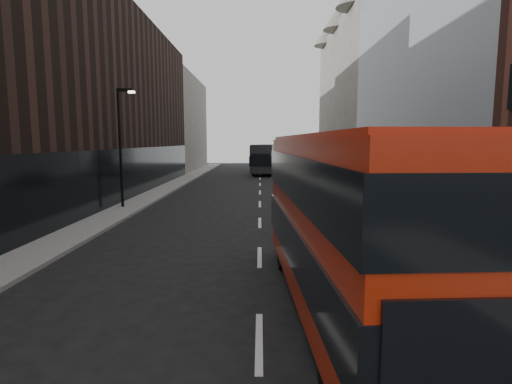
{
  "coord_description": "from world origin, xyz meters",
  "views": [
    {
      "loc": [
        0.02,
        -5.73,
        4.07
      ],
      "look_at": [
        -0.11,
        6.62,
        2.5
      ],
      "focal_mm": 28.0,
      "sensor_mm": 36.0,
      "label": 1
    }
  ],
  "objects_px": {
    "car_b": "(326,197)",
    "car_c": "(296,179)",
    "car_a": "(323,200)",
    "red_bus": "(343,216)",
    "street_lamp": "(121,140)",
    "grey_bus": "(266,158)"
  },
  "relations": [
    {
      "from": "red_bus",
      "to": "car_b",
      "type": "xyz_separation_m",
      "value": [
        2.0,
        14.54,
        -1.56
      ]
    },
    {
      "from": "red_bus",
      "to": "car_a",
      "type": "relative_size",
      "value": 2.58
    },
    {
      "from": "street_lamp",
      "to": "red_bus",
      "type": "xyz_separation_m",
      "value": [
        10.19,
        -14.54,
        -1.84
      ]
    },
    {
      "from": "red_bus",
      "to": "car_c",
      "type": "xyz_separation_m",
      "value": [
        1.35,
        27.11,
        -1.67
      ]
    },
    {
      "from": "car_b",
      "to": "car_c",
      "type": "height_order",
      "value": "car_b"
    },
    {
      "from": "car_a",
      "to": "street_lamp",
      "type": "bearing_deg",
      "value": 179.53
    },
    {
      "from": "car_c",
      "to": "street_lamp",
      "type": "bearing_deg",
      "value": -136.47
    },
    {
      "from": "grey_bus",
      "to": "car_a",
      "type": "bearing_deg",
      "value": -76.98
    },
    {
      "from": "street_lamp",
      "to": "grey_bus",
      "type": "relative_size",
      "value": 0.6
    },
    {
      "from": "car_a",
      "to": "grey_bus",
      "type": "bearing_deg",
      "value": 99.84
    },
    {
      "from": "street_lamp",
      "to": "car_c",
      "type": "relative_size",
      "value": 1.52
    },
    {
      "from": "red_bus",
      "to": "grey_bus",
      "type": "distance_m",
      "value": 41.8
    },
    {
      "from": "street_lamp",
      "to": "car_c",
      "type": "height_order",
      "value": "street_lamp"
    },
    {
      "from": "red_bus",
      "to": "grey_bus",
      "type": "height_order",
      "value": "red_bus"
    },
    {
      "from": "grey_bus",
      "to": "street_lamp",
      "type": "bearing_deg",
      "value": -101.01
    },
    {
      "from": "car_c",
      "to": "car_b",
      "type": "bearing_deg",
      "value": -90.97
    },
    {
      "from": "car_a",
      "to": "car_b",
      "type": "distance_m",
      "value": 1.02
    },
    {
      "from": "grey_bus",
      "to": "car_c",
      "type": "bearing_deg",
      "value": -72.97
    },
    {
      "from": "car_a",
      "to": "car_c",
      "type": "height_order",
      "value": "car_a"
    },
    {
      "from": "car_a",
      "to": "car_b",
      "type": "relative_size",
      "value": 0.86
    },
    {
      "from": "car_a",
      "to": "car_b",
      "type": "height_order",
      "value": "car_b"
    },
    {
      "from": "red_bus",
      "to": "car_b",
      "type": "relative_size",
      "value": 2.23
    }
  ]
}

